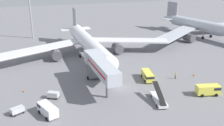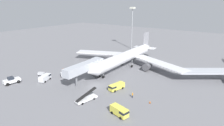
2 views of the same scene
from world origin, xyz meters
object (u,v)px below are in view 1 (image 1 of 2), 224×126
Objects in this scene: baggage_cart_far_center at (17,110)px; airplane_background at (209,28)px; ground_crew_worker_foreground at (175,75)px; service_van_far_left at (148,75)px; safety_cone_alpha at (24,91)px; safety_cone_bravo at (194,75)px; belt_loader_truck at (159,99)px; airplane_at_gate at (88,43)px; service_van_mid_left at (47,109)px; jet_bridge at (100,66)px; service_van_far_right at (208,89)px; baggage_cart_near_left at (53,95)px.

baggage_cart_far_center is 0.05× the size of airplane_background.
service_van_far_left is at bearing 166.57° from ground_crew_worker_foreground.
safety_cone_bravo is (40.88, -4.45, 0.05)m from safety_cone_alpha.
ground_crew_worker_foreground is at bearing 43.84° from belt_loader_truck.
service_van_mid_left is at bearing -117.04° from airplane_at_gate.
airplane_at_gate is at bearing 125.15° from ground_crew_worker_foreground.
ground_crew_worker_foreground is at bearing 7.43° from baggage_cart_far_center.
jet_bridge is 2.95× the size of service_van_far_left.
airplane_background is at bearing 8.29° from airplane_at_gate.
service_van_far_right reaches higher than service_van_mid_left.
ground_crew_worker_foreground is 0.03× the size of airplane_background.
jet_bridge is 9.99× the size of ground_crew_worker_foreground.
service_van_mid_left is 1.00× the size of service_van_far_right.
ground_crew_worker_foreground is at bearing -13.43° from service_van_far_left.
baggage_cart_near_left is 29.60m from ground_crew_worker_foreground.
service_van_far_right is at bearing -27.74° from jet_bridge.
jet_bridge is 19.42m from ground_crew_worker_foreground.
jet_bridge reaches higher than service_van_mid_left.
safety_cone_alpha is (-19.22, -18.44, -4.09)m from airplane_at_gate.
baggage_cart_near_left is 70.09m from airplane_background.
service_van_far_left is 26.07m from service_van_mid_left.
belt_loader_truck is at bearing -78.40° from airplane_at_gate.
ground_crew_worker_foreground is (29.59, 0.66, 0.11)m from baggage_cart_near_left.
airplane_at_gate is 10.05× the size of service_van_mid_left.
safety_cone_bravo is (24.40, -1.16, -4.86)m from jet_bridge.
ground_crew_worker_foreground is 35.67m from safety_cone_alpha.
airplane_at_gate is 49.95m from airplane_background.
safety_cone_bravo is at bearing 6.53° from baggage_cart_far_center.
airplane_at_gate is 34.68m from baggage_cart_far_center.
airplane_at_gate is 20.23× the size of baggage_cart_near_left.
safety_cone_alpha is at bearing -136.19° from airplane_at_gate.
service_van_far_left is 0.10× the size of airplane_background.
service_van_mid_left is at bearing -160.94° from service_van_far_left.
jet_bridge is 6.49× the size of baggage_cart_near_left.
airplane_at_gate reaches higher than baggage_cart_near_left.
jet_bridge is at bearing 18.62° from baggage_cart_far_center.
service_van_mid_left is 0.09× the size of airplane_background.
belt_loader_truck reaches higher than ground_crew_worker_foreground.
service_van_far_right reaches higher than safety_cone_alpha.
safety_cone_alpha is at bearing -159.52° from airplane_background.
jet_bridge is 23.93m from service_van_far_right.
baggage_cart_far_center is 9.38m from safety_cone_alpha.
service_van_mid_left is 3.10× the size of ground_crew_worker_foreground.
ground_crew_worker_foreground is at bearing -179.49° from safety_cone_bravo.
baggage_cart_near_left reaches higher than safety_cone_alpha.
service_van_far_left reaches higher than safety_cone_bravo.
service_van_far_left is 2.20× the size of baggage_cart_near_left.
jet_bridge is 26.80× the size of safety_cone_alpha.
jet_bridge reaches higher than baggage_cart_near_left.
safety_cone_alpha is (-16.48, 3.30, -4.91)m from jet_bridge.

